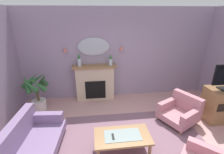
% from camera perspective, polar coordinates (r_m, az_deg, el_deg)
% --- Properties ---
extents(wall_back, '(7.02, 0.10, 2.86)m').
position_cam_1_polar(wall_back, '(5.19, 2.18, 8.06)').
color(wall_back, '#9E8CA8').
rests_on(wall_back, ground).
extents(patterned_rug, '(3.20, 2.40, 0.01)m').
position_cam_1_polar(patterned_rug, '(3.78, 8.03, -23.15)').
color(patterned_rug, '#7F5B6B').
rests_on(patterned_rug, ground).
extents(fireplace, '(1.36, 0.36, 1.16)m').
position_cam_1_polar(fireplace, '(5.20, -6.02, -2.05)').
color(fireplace, beige).
rests_on(fireplace, ground).
extents(mantel_vase_right, '(0.11, 0.11, 0.40)m').
position_cam_1_polar(mantel_vase_right, '(4.92, -11.64, 5.92)').
color(mantel_vase_right, silver).
rests_on(mantel_vase_right, fireplace).
extents(mantel_vase_left, '(0.12, 0.12, 0.36)m').
position_cam_1_polar(mantel_vase_left, '(4.94, -0.52, 6.09)').
color(mantel_vase_left, silver).
rests_on(mantel_vase_left, fireplace).
extents(wall_mirror, '(0.96, 0.06, 0.56)m').
position_cam_1_polar(wall_mirror, '(4.99, -6.58, 10.67)').
color(wall_mirror, '#B2BCC6').
extents(wall_sconce_left, '(0.14, 0.14, 0.14)m').
position_cam_1_polar(wall_sconce_left, '(5.02, -16.42, 9.41)').
color(wall_sconce_left, '#D17066').
extents(wall_sconce_right, '(0.14, 0.14, 0.14)m').
position_cam_1_polar(wall_sconce_right, '(5.03, 3.34, 10.27)').
color(wall_sconce_right, '#D17066').
extents(coffee_table, '(1.10, 0.60, 0.45)m').
position_cam_1_polar(coffee_table, '(3.38, 3.75, -20.77)').
color(coffee_table, olive).
rests_on(coffee_table, ground).
extents(tv_remote, '(0.04, 0.16, 0.02)m').
position_cam_1_polar(tv_remote, '(3.29, 0.37, -20.52)').
color(tv_remote, black).
rests_on(tv_remote, coffee_table).
extents(floral_couch, '(0.99, 1.77, 0.76)m').
position_cam_1_polar(floral_couch, '(3.68, -27.97, -20.92)').
color(floral_couch, gray).
rests_on(floral_couch, ground).
extents(armchair_near_fireplace, '(1.10, 1.09, 0.71)m').
position_cam_1_polar(armchair_near_fireplace, '(4.61, 23.25, -10.97)').
color(armchair_near_fireplace, '#B77A84').
rests_on(armchair_near_fireplace, ground).
extents(tv_cabinet, '(0.80, 0.57, 0.90)m').
position_cam_1_polar(tv_cabinet, '(5.10, 34.31, -8.06)').
color(tv_cabinet, olive).
rests_on(tv_cabinet, ground).
extents(potted_plant_tall_palm, '(0.77, 0.77, 1.18)m').
position_cam_1_polar(potted_plant_tall_palm, '(4.96, -25.19, -4.65)').
color(potted_plant_tall_palm, silver).
rests_on(potted_plant_tall_palm, ground).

